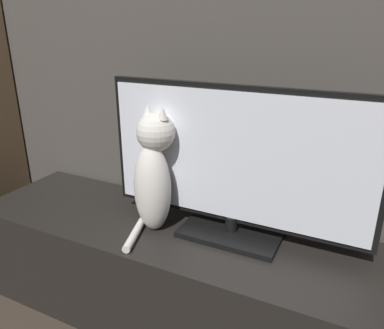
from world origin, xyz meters
name	(u,v)px	position (x,y,z in m)	size (l,w,h in m)	color
tv_stand	(167,271)	(0.00, 0.94, 0.21)	(1.56, 0.47, 0.41)	black
tv	(234,165)	(0.25, 1.00, 0.68)	(0.94, 0.21, 0.54)	black
cat	(154,173)	(-0.03, 0.92, 0.63)	(0.18, 0.29, 0.46)	silver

